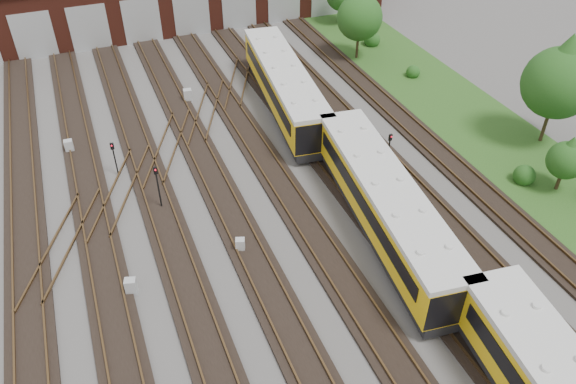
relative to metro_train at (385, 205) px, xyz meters
name	(u,v)px	position (x,y,z in m)	size (l,w,h in m)	color
ground	(291,259)	(-6.00, -0.20, -2.07)	(120.00, 120.00, 0.00)	#4B4846
track_network	(284,252)	(-6.17, 0.39, -1.96)	(30.40, 70.00, 0.33)	black
grass_verge	(463,115)	(13.00, 9.80, -2.05)	(8.00, 55.00, 0.05)	#214918
metro_train	(385,205)	(0.00, 0.00, 0.00)	(4.90, 48.69, 3.40)	black
signal_mast_0	(114,155)	(-13.91, 11.83, -0.40)	(0.26, 0.24, 2.58)	black
signal_mast_1	(158,183)	(-11.88, 7.14, -0.04)	(0.25, 0.23, 3.19)	black
signal_mast_2	(302,134)	(-1.30, 9.31, -0.23)	(0.24, 0.22, 2.88)	black
signal_mast_3	(389,146)	(3.70, 5.84, -0.37)	(0.26, 0.25, 2.63)	black
relay_cabinet_0	(131,286)	(-14.83, 0.64, -1.58)	(0.59, 0.49, 0.98)	#B2B5B8
relay_cabinet_1	(69,146)	(-16.72, 16.01, -1.58)	(0.59, 0.49, 0.98)	#B2B5B8
relay_cabinet_2	(240,245)	(-8.44, 1.58, -1.63)	(0.53, 0.44, 0.88)	#B2B5B8
relay_cabinet_3	(188,96)	(-6.92, 20.22, -1.53)	(0.66, 0.55, 1.09)	#B2B5B8
relay_cabinet_4	(298,90)	(2.06, 17.97, -1.64)	(0.52, 0.43, 0.87)	#B2B5B8
tree_0	(360,12)	(10.00, 22.61, 2.36)	(4.17, 4.17, 6.90)	#332717
tree_2	(561,75)	(16.00, 4.47, 3.32)	(5.06, 5.06, 8.38)	#332717
tree_3	(568,156)	(12.82, -0.64, 0.56)	(2.48, 2.48, 4.10)	#332717
bush_0	(525,173)	(11.32, 0.86, -1.34)	(1.47, 1.47, 1.47)	#1A4914
bush_1	(413,70)	(12.86, 17.23, -1.46)	(1.23, 1.23, 1.23)	#1A4914
bush_2	(372,38)	(12.79, 24.73, -1.28)	(1.59, 1.59, 1.59)	#1A4914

